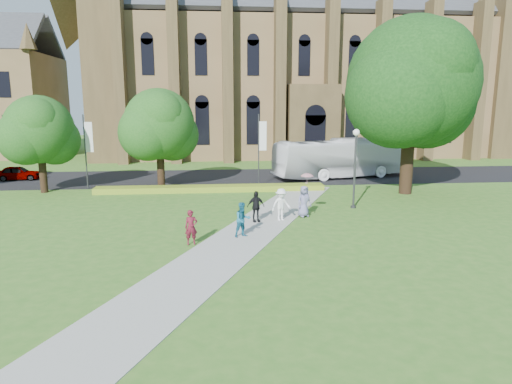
{
  "coord_description": "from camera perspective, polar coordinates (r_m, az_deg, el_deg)",
  "views": [
    {
      "loc": [
        -1.72,
        -22.45,
        6.91
      ],
      "look_at": [
        0.78,
        4.48,
        1.6
      ],
      "focal_mm": 32.0,
      "sensor_mm": 36.0,
      "label": 1
    }
  ],
  "objects": [
    {
      "name": "large_tree",
      "position": [
        36.58,
        18.92,
        12.81
      ],
      "size": [
        9.6,
        9.6,
        13.2
      ],
      "color": "#332114",
      "rests_on": "ground"
    },
    {
      "name": "pedestrian_3",
      "position": [
        26.63,
        -0.03,
        -1.82
      ],
      "size": [
        1.15,
        0.72,
        1.83
      ],
      "primitive_type": "imported",
      "rotation": [
        0.0,
        0.0,
        0.27
      ],
      "color": "black",
      "rests_on": "footpath"
    },
    {
      "name": "pedestrian_2",
      "position": [
        27.0,
        3.17,
        -1.57
      ],
      "size": [
        1.4,
        1.1,
        1.91
      ],
      "primitive_type": "imported",
      "rotation": [
        0.0,
        0.0,
        0.36
      ],
      "color": "white",
      "rests_on": "footpath"
    },
    {
      "name": "banner_pole_1",
      "position": [
        39.16,
        -20.42,
        5.25
      ],
      "size": [
        0.7,
        0.1,
        6.0
      ],
      "color": "#38383D",
      "rests_on": "ground"
    },
    {
      "name": "street_tree_1",
      "position": [
        37.24,
        -12.03,
        8.27
      ],
      "size": [
        5.6,
        5.6,
        8.05
      ],
      "color": "#332114",
      "rests_on": "ground"
    },
    {
      "name": "road",
      "position": [
        43.04,
        -2.95,
        1.87
      ],
      "size": [
        160.0,
        10.0,
        0.02
      ],
      "primitive_type": "cube",
      "color": "black",
      "rests_on": "ground"
    },
    {
      "name": "flower_hedge",
      "position": [
        36.28,
        -5.66,
        0.43
      ],
      "size": [
        18.0,
        1.4,
        0.45
      ],
      "primitive_type": "cube",
      "color": "#A7B424",
      "rests_on": "ground"
    },
    {
      "name": "street_tree_0",
      "position": [
        38.85,
        -25.49,
        7.04
      ],
      "size": [
        5.2,
        5.2,
        7.5
      ],
      "color": "#332114",
      "rests_on": "ground"
    },
    {
      "name": "tour_coach",
      "position": [
        43.27,
        10.61,
        4.18
      ],
      "size": [
        13.35,
        6.16,
        3.62
      ],
      "primitive_type": "imported",
      "rotation": [
        0.0,
        0.0,
        1.82
      ],
      "color": "white",
      "rests_on": "road"
    },
    {
      "name": "car_0",
      "position": [
        46.55,
        -27.63,
        2.13
      ],
      "size": [
        3.93,
        1.91,
        1.29
      ],
      "primitive_type": "imported",
      "rotation": [
        0.0,
        0.0,
        1.67
      ],
      "color": "gray",
      "rests_on": "road"
    },
    {
      "name": "parasol",
      "position": [
        27.9,
        6.4,
        1.49
      ],
      "size": [
        0.8,
        0.8,
        0.67
      ],
      "primitive_type": "imported",
      "rotation": [
        0.0,
        0.0,
        -0.05
      ],
      "color": "pink",
      "rests_on": "pedestrian_4"
    },
    {
      "name": "ground",
      "position": [
        23.55,
        -0.9,
        -5.95
      ],
      "size": [
        160.0,
        160.0,
        0.0
      ],
      "primitive_type": "plane",
      "color": "#356C20",
      "rests_on": "ground"
    },
    {
      "name": "pedestrian_1",
      "position": [
        23.67,
        -1.67,
        -3.47
      ],
      "size": [
        1.08,
        0.97,
        1.82
      ],
      "primitive_type": "imported",
      "rotation": [
        0.0,
        0.0,
        0.38
      ],
      "color": "#19617E",
      "rests_on": "footpath"
    },
    {
      "name": "pedestrian_4",
      "position": [
        28.01,
        6.03,
        -1.15
      ],
      "size": [
        1.1,
        0.93,
        1.91
      ],
      "primitive_type": "imported",
      "rotation": [
        0.0,
        0.0,
        0.41
      ],
      "color": "slate",
      "rests_on": "footpath"
    },
    {
      "name": "pedestrian_0",
      "position": [
        22.66,
        -8.11,
        -4.38
      ],
      "size": [
        0.69,
        0.51,
        1.72
      ],
      "primitive_type": "imported",
      "rotation": [
        0.0,
        0.0,
        0.17
      ],
      "color": "maroon",
      "rests_on": "footpath"
    },
    {
      "name": "streetlamp",
      "position": [
        30.6,
        12.3,
        4.07
      ],
      "size": [
        0.44,
        0.44,
        5.24
      ],
      "color": "#38383D",
      "rests_on": "ground"
    },
    {
      "name": "banner_pole_0",
      "position": [
        38.01,
        0.51,
        5.79
      ],
      "size": [
        0.7,
        0.1,
        6.0
      ],
      "color": "#38383D",
      "rests_on": "ground"
    },
    {
      "name": "footpath",
      "position": [
        24.5,
        -1.08,
        -5.22
      ],
      "size": [
        15.58,
        28.54,
        0.04
      ],
      "primitive_type": "cube",
      "rotation": [
        0.0,
        0.0,
        -0.44
      ],
      "color": "#B2B2A8",
      "rests_on": "ground"
    },
    {
      "name": "cathedral",
      "position": [
        63.57,
        5.58,
        16.54
      ],
      "size": [
        52.6,
        18.25,
        28.0
      ],
      "color": "olive",
      "rests_on": "ground"
    }
  ]
}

